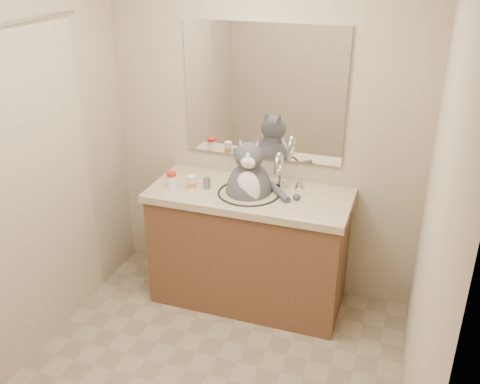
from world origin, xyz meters
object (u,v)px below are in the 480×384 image
(pill_bottle_redcap, at_px, (172,180))
(grey_canister, at_px, (207,183))
(pill_bottle_orange, at_px, (192,183))
(cat, at_px, (249,187))

(pill_bottle_redcap, bearing_deg, grey_canister, 16.11)
(pill_bottle_redcap, height_order, pill_bottle_orange, pill_bottle_redcap)
(pill_bottle_orange, relative_size, grey_canister, 1.30)
(pill_bottle_orange, bearing_deg, grey_canister, 33.89)
(cat, height_order, pill_bottle_redcap, cat)
(cat, bearing_deg, pill_bottle_redcap, 176.81)
(pill_bottle_redcap, distance_m, grey_canister, 0.24)
(pill_bottle_redcap, distance_m, pill_bottle_orange, 0.14)
(pill_bottle_redcap, relative_size, grey_canister, 1.45)
(pill_bottle_orange, xyz_separation_m, grey_canister, (0.08, 0.06, -0.01))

